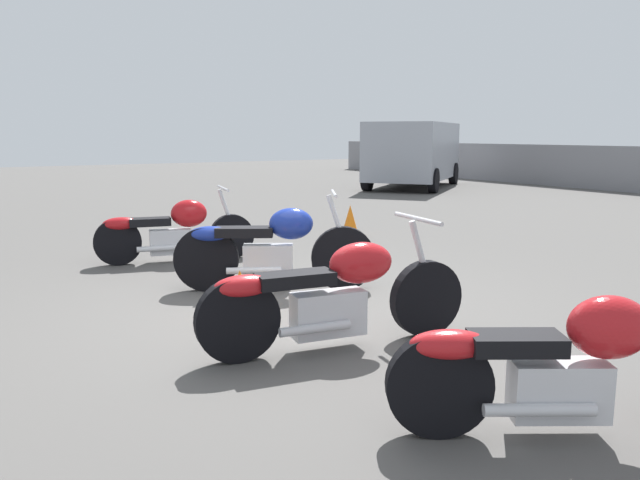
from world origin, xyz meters
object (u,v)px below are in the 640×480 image
(motorcycle_slot_3, at_px, (567,365))
(traffic_cone_far, at_px, (240,295))
(motorcycle_slot_2, at_px, (333,295))
(parked_van, at_px, (414,151))
(motorcycle_slot_1, at_px, (271,248))
(motorcycle_slot_0, at_px, (173,230))
(traffic_cone_near, at_px, (350,220))

(motorcycle_slot_3, distance_m, traffic_cone_far, 2.99)
(motorcycle_slot_2, relative_size, parked_van, 0.45)
(motorcycle_slot_1, height_order, motorcycle_slot_2, motorcycle_slot_1)
(motorcycle_slot_1, bearing_deg, motorcycle_slot_0, -139.49)
(motorcycle_slot_3, xyz_separation_m, traffic_cone_far, (-2.91, -0.64, -0.18))
(motorcycle_slot_0, relative_size, parked_van, 0.41)
(motorcycle_slot_1, distance_m, traffic_cone_far, 1.12)
(motorcycle_slot_1, bearing_deg, motorcycle_slot_3, 27.59)
(traffic_cone_far, bearing_deg, motorcycle_slot_2, 16.05)
(motorcycle_slot_0, bearing_deg, motorcycle_slot_3, 15.84)
(parked_van, relative_size, traffic_cone_far, 10.74)
(motorcycle_slot_0, bearing_deg, traffic_cone_near, 113.12)
(parked_van, height_order, traffic_cone_near, parked_van)
(motorcycle_slot_0, bearing_deg, motorcycle_slot_1, 24.20)
(motorcycle_slot_0, xyz_separation_m, traffic_cone_far, (2.83, -0.32, -0.19))
(parked_van, bearing_deg, traffic_cone_far, -83.23)
(motorcycle_slot_2, xyz_separation_m, traffic_cone_far, (-1.06, -0.31, -0.20))
(parked_van, bearing_deg, traffic_cone_near, -83.26)
(motorcycle_slot_2, height_order, traffic_cone_near, motorcycle_slot_2)
(motorcycle_slot_0, xyz_separation_m, parked_van, (-7.38, 10.05, 0.69))
(motorcycle_slot_1, bearing_deg, traffic_cone_far, -12.25)
(motorcycle_slot_0, distance_m, parked_van, 12.49)
(motorcycle_slot_2, distance_m, traffic_cone_far, 1.12)
(motorcycle_slot_1, relative_size, traffic_cone_near, 3.81)
(motorcycle_slot_0, height_order, traffic_cone_near, motorcycle_slot_0)
(motorcycle_slot_2, relative_size, traffic_cone_near, 4.40)
(motorcycle_slot_1, xyz_separation_m, parked_van, (-9.38, 9.64, 0.66))
(motorcycle_slot_0, xyz_separation_m, motorcycle_slot_1, (2.00, 0.41, 0.04))
(motorcycle_slot_3, relative_size, traffic_cone_near, 3.61)
(parked_van, xyz_separation_m, traffic_cone_near, (6.80, -6.91, -0.86))
(motorcycle_slot_1, distance_m, parked_van, 13.47)
(motorcycle_slot_3, bearing_deg, motorcycle_slot_0, -146.26)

